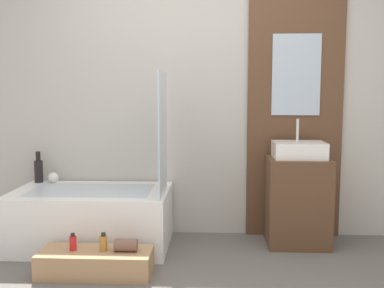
{
  "coord_description": "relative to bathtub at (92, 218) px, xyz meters",
  "views": [
    {
      "loc": [
        0.17,
        -2.5,
        1.31
      ],
      "look_at": [
        0.01,
        0.69,
        0.93
      ],
      "focal_mm": 42.0,
      "sensor_mm": 36.0,
      "label": 1
    }
  ],
  "objects": [
    {
      "name": "vase_tall_dark",
      "position": [
        -0.56,
        0.3,
        0.36
      ],
      "size": [
        0.08,
        0.08,
        0.28
      ],
      "color": "black",
      "rests_on": "bathtub"
    },
    {
      "name": "bathtub",
      "position": [
        0.0,
        0.0,
        0.0
      ],
      "size": [
        1.3,
        0.77,
        0.48
      ],
      "color": "white",
      "rests_on": "ground_plane"
    },
    {
      "name": "wall_wood_accent",
      "position": [
        1.75,
        0.38,
        1.06
      ],
      "size": [
        0.84,
        0.04,
        2.6
      ],
      "color": "brown",
      "rests_on": "ground_plane"
    },
    {
      "name": "glass_shower_screen",
      "position": [
        0.62,
        -0.11,
        0.73
      ],
      "size": [
        0.01,
        0.51,
        0.98
      ],
      "primitive_type": "cube",
      "color": "silver",
      "rests_on": "bathtub"
    },
    {
      "name": "wooden_step_bench",
      "position": [
        0.19,
        -0.6,
        -0.16
      ],
      "size": [
        0.8,
        0.32,
        0.18
      ],
      "primitive_type": "cube",
      "color": "#A87F56",
      "rests_on": "ground_plane"
    },
    {
      "name": "sink",
      "position": [
        1.75,
        0.14,
        0.57
      ],
      "size": [
        0.43,
        0.32,
        0.33
      ],
      "color": "white",
      "rests_on": "vanity_cabinet"
    },
    {
      "name": "towel_roll",
      "position": [
        0.41,
        -0.6,
        -0.02
      ],
      "size": [
        0.16,
        0.09,
        0.09
      ],
      "primitive_type": "cylinder",
      "rotation": [
        0.0,
        1.57,
        0.0
      ],
      "color": "brown",
      "rests_on": "wooden_step_bench"
    },
    {
      "name": "vase_round_light",
      "position": [
        -0.43,
        0.29,
        0.29
      ],
      "size": [
        0.09,
        0.09,
        0.09
      ],
      "primitive_type": "sphere",
      "color": "silver",
      "rests_on": "bathtub"
    },
    {
      "name": "vanity_cabinet",
      "position": [
        1.75,
        0.14,
        0.13
      ],
      "size": [
        0.51,
        0.44,
        0.75
      ],
      "primitive_type": "cube",
      "color": "brown",
      "rests_on": "ground_plane"
    },
    {
      "name": "wall_tiled_back",
      "position": [
        0.86,
        0.43,
        1.06
      ],
      "size": [
        4.2,
        0.06,
        2.6
      ],
      "primitive_type": "cube",
      "color": "#B7B2A8",
      "rests_on": "ground_plane"
    },
    {
      "name": "bottle_soap_secondary",
      "position": [
        0.25,
        -0.6,
        -0.01
      ],
      "size": [
        0.05,
        0.05,
        0.13
      ],
      "color": "#B2752D",
      "rests_on": "wooden_step_bench"
    },
    {
      "name": "bottle_soap_primary",
      "position": [
        0.03,
        -0.6,
        -0.01
      ],
      "size": [
        0.05,
        0.05,
        0.13
      ],
      "color": "red",
      "rests_on": "wooden_step_bench"
    }
  ]
}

